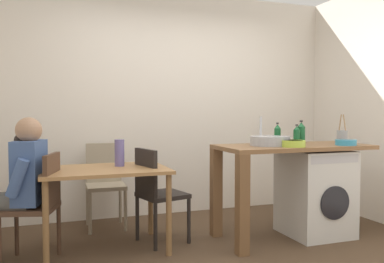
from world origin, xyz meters
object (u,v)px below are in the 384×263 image
object	(u,v)px
bottle_clear_small	(301,133)
bottle_squat_brown	(297,135)
washing_machine	(315,192)
utensil_crock	(342,136)
bottle_tall_green	(277,134)
mixing_bowl	(293,143)
chair_spare_by_wall	(105,180)
colander	(346,142)
dining_table	(105,179)
chair_opposite	(156,190)
seated_person	(19,182)
vase	(119,153)
chair_person_seat	(39,201)

from	to	relation	value
bottle_clear_small	bottle_squat_brown	bearing A→B (deg)	-160.18
washing_machine	bottle_squat_brown	xyz separation A→B (m)	(-0.13, 0.14, 0.58)
utensil_crock	washing_machine	bearing A→B (deg)	-171.90
bottle_tall_green	mixing_bowl	bearing A→B (deg)	-104.91
chair_spare_by_wall	utensil_crock	distance (m)	2.57
washing_machine	utensil_crock	xyz separation A→B (m)	(0.37, 0.05, 0.56)
colander	bottle_tall_green	bearing A→B (deg)	132.47
washing_machine	bottle_clear_small	distance (m)	0.62
dining_table	chair_spare_by_wall	distance (m)	0.79
chair_opposite	colander	size ratio (longest dim) A/B	4.50
bottle_clear_small	utensil_crock	distance (m)	0.44
bottle_tall_green	seated_person	bearing A→B (deg)	-177.39
mixing_bowl	seated_person	bearing A→B (deg)	171.24
chair_spare_by_wall	mixing_bowl	world-z (taller)	mixing_bowl
dining_table	mixing_bowl	distance (m)	1.75
utensil_crock	vase	distance (m)	2.31
chair_opposite	mixing_bowl	xyz separation A→B (m)	(1.19, -0.47, 0.45)
utensil_crock	colander	size ratio (longest dim) A/B	1.50
bottle_squat_brown	bottle_tall_green	bearing A→B (deg)	134.64
vase	bottle_clear_small	bearing A→B (deg)	-5.46
bottle_tall_green	utensil_crock	size ratio (longest dim) A/B	0.71
colander	vase	bearing A→B (deg)	165.06
chair_person_seat	utensil_crock	bearing A→B (deg)	-74.96
seated_person	mixing_bowl	size ratio (longest dim) A/B	5.33
dining_table	seated_person	xyz separation A→B (m)	(-0.70, -0.08, 0.03)
bottle_squat_brown	vase	bearing A→B (deg)	173.50
washing_machine	chair_opposite	bearing A→B (deg)	170.19
colander	vase	xyz separation A→B (m)	(-2.10, 0.56, -0.09)
chair_spare_by_wall	bottle_clear_small	world-z (taller)	bottle_clear_small
washing_machine	bottle_tall_green	bearing A→B (deg)	133.74
bottle_tall_green	bottle_squat_brown	bearing A→B (deg)	-45.36
chair_opposite	chair_spare_by_wall	xyz separation A→B (m)	(-0.38, 0.74, 0.00)
chair_spare_by_wall	bottle_clear_small	bearing A→B (deg)	157.20
mixing_bowl	colander	bearing A→B (deg)	-1.96
bottle_clear_small	dining_table	bearing A→B (deg)	177.79
chair_spare_by_wall	utensil_crock	size ratio (longest dim) A/B	3.00
seated_person	utensil_crock	world-z (taller)	utensil_crock
chair_person_seat	bottle_clear_small	bearing A→B (deg)	-72.63
washing_machine	mixing_bowl	distance (m)	0.69
chair_spare_by_wall	vase	distance (m)	0.76
dining_table	mixing_bowl	xyz separation A→B (m)	(1.67, -0.44, 0.31)
washing_machine	colander	xyz separation A→B (m)	(0.19, -0.22, 0.52)
seated_person	bottle_clear_small	world-z (taller)	seated_person
chair_spare_by_wall	seated_person	world-z (taller)	seated_person
bottle_tall_green	dining_table	bearing A→B (deg)	-178.78
chair_person_seat	washing_machine	xyz separation A→B (m)	(2.61, -0.12, -0.08)
chair_spare_by_wall	dining_table	bearing A→B (deg)	83.80
bottle_squat_brown	colander	xyz separation A→B (m)	(0.32, -0.36, -0.06)
dining_table	chair_person_seat	xyz separation A→B (m)	(-0.55, -0.12, -0.14)
bottle_tall_green	colander	bearing A→B (deg)	-47.53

